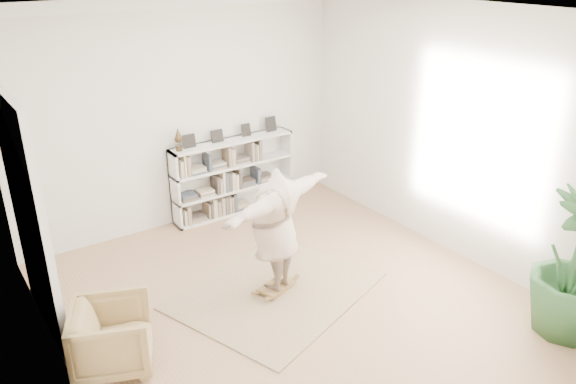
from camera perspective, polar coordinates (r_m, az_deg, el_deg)
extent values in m
plane|color=#A07852|center=(7.43, 0.46, -10.97)|extent=(6.00, 6.00, 0.00)
plane|color=silver|center=(9.07, -10.59, 7.70)|extent=(5.50, 0.00, 5.50)
plane|color=silver|center=(4.72, 22.31, -8.98)|extent=(5.50, 0.00, 5.50)
plane|color=silver|center=(5.60, -23.18, -3.91)|extent=(0.00, 6.00, 6.00)
plane|color=silver|center=(8.39, 16.13, 5.89)|extent=(0.00, 6.00, 6.00)
plane|color=white|center=(6.16, 0.58, 17.89)|extent=(6.00, 6.00, 0.00)
cube|color=white|center=(8.73, -11.28, 18.49)|extent=(5.50, 0.12, 0.18)
cube|color=white|center=(6.94, -24.80, -2.62)|extent=(0.08, 1.78, 2.92)
cube|color=silver|center=(6.58, -23.92, -3.85)|extent=(0.06, 0.78, 2.80)
cube|color=silver|center=(7.31, -25.28, -1.43)|extent=(0.06, 0.78, 2.80)
cube|color=silver|center=(9.16, -11.42, 0.14)|extent=(0.04, 0.35, 1.30)
cube|color=silver|center=(10.12, -0.22, 2.89)|extent=(0.04, 0.35, 1.30)
cube|color=silver|center=(9.71, -5.99, 1.87)|extent=(2.20, 0.04, 1.30)
cube|color=silver|center=(9.84, -5.40, -1.82)|extent=(2.20, 0.35, 0.04)
cube|color=silver|center=(9.67, -5.49, 0.38)|extent=(2.20, 0.35, 0.04)
cube|color=silver|center=(9.51, -5.59, 2.77)|extent=(2.20, 0.35, 0.04)
cube|color=silver|center=(9.37, -5.69, 5.17)|extent=(2.20, 0.35, 0.04)
cube|color=black|center=(9.05, -10.02, 5.20)|extent=(0.18, 0.07, 0.24)
cube|color=black|center=(9.26, -7.23, 5.78)|extent=(0.18, 0.07, 0.24)
cube|color=black|center=(9.51, -4.29, 6.38)|extent=(0.18, 0.07, 0.24)
cube|color=black|center=(9.77, -1.75, 6.88)|extent=(0.18, 0.07, 0.24)
imported|color=tan|center=(6.49, -17.44, -13.86)|extent=(1.07, 1.05, 0.75)
cube|color=tan|center=(7.61, -1.23, -9.95)|extent=(3.01, 2.70, 0.02)
cube|color=brown|center=(7.57, -1.24, -9.55)|extent=(0.56, 0.43, 0.03)
cube|color=brown|center=(7.59, -1.24, -9.76)|extent=(0.33, 0.15, 0.04)
cube|color=brown|center=(7.59, -1.24, -9.76)|extent=(0.33, 0.15, 0.04)
cube|color=brown|center=(7.57, -1.24, -9.55)|extent=(0.20, 0.11, 0.10)
cube|color=brown|center=(7.57, -1.24, -9.55)|extent=(0.20, 0.11, 0.10)
imported|color=#C1A590|center=(7.13, -1.30, -3.57)|extent=(2.12, 1.19, 1.67)
imported|color=#2D592C|center=(7.23, 27.25, -6.75)|extent=(1.18, 1.18, 1.76)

